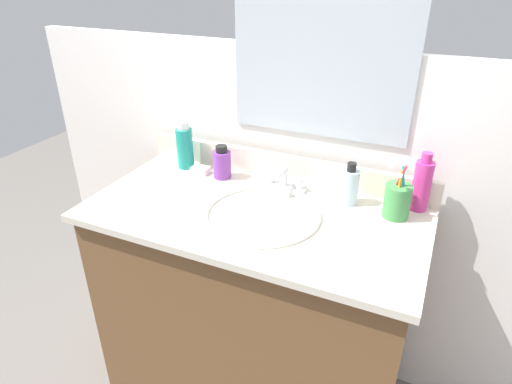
# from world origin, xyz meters

# --- Properties ---
(vanity_cabinet) EXTENTS (1.02, 0.50, 0.82)m
(vanity_cabinet) POSITION_xyz_m (0.00, 0.00, 0.41)
(vanity_cabinet) COLOR brown
(vanity_cabinet) RESTS_ON ground_plane
(countertop) EXTENTS (1.07, 0.54, 0.02)m
(countertop) POSITION_xyz_m (0.00, 0.00, 0.83)
(countertop) COLOR beige
(countertop) RESTS_ON vanity_cabinet
(backsplash) EXTENTS (1.07, 0.02, 0.09)m
(backsplash) POSITION_xyz_m (0.00, 0.26, 0.89)
(backsplash) COLOR beige
(backsplash) RESTS_ON countertop
(back_wall) EXTENTS (2.17, 0.04, 1.30)m
(back_wall) POSITION_xyz_m (0.00, 0.32, 0.65)
(back_wall) COLOR white
(back_wall) RESTS_ON ground_plane
(mirror_panel) EXTENTS (0.60, 0.01, 0.56)m
(mirror_panel) POSITION_xyz_m (0.10, 0.30, 1.29)
(mirror_panel) COLOR #B2BCC6
(sink_basin) EXTENTS (0.38, 0.38, 0.11)m
(sink_basin) POSITION_xyz_m (0.03, -0.01, 0.81)
(sink_basin) COLOR white
(sink_basin) RESTS_ON countertop
(faucet) EXTENTS (0.16, 0.10, 0.08)m
(faucet) POSITION_xyz_m (0.03, 0.18, 0.87)
(faucet) COLOR silver
(faucet) RESTS_ON countertop
(bottle_cream_purple) EXTENTS (0.06, 0.06, 0.12)m
(bottle_cream_purple) POSITION_xyz_m (-0.20, 0.18, 0.90)
(bottle_cream_purple) COLOR #7A3899
(bottle_cream_purple) RESTS_ON countertop
(bottle_mouthwash_teal) EXTENTS (0.06, 0.06, 0.18)m
(bottle_mouthwash_teal) POSITION_xyz_m (-0.37, 0.20, 0.93)
(bottle_mouthwash_teal) COLOR teal
(bottle_mouthwash_teal) RESTS_ON countertop
(bottle_gel_clear) EXTENTS (0.06, 0.06, 0.14)m
(bottle_gel_clear) POSITION_xyz_m (0.26, 0.18, 0.91)
(bottle_gel_clear) COLOR silver
(bottle_gel_clear) RESTS_ON countertop
(bottle_soap_pink) EXTENTS (0.06, 0.06, 0.19)m
(bottle_soap_pink) POSITION_xyz_m (0.47, 0.23, 0.93)
(bottle_soap_pink) COLOR #D8338C
(bottle_soap_pink) RESTS_ON countertop
(cup_green) EXTENTS (0.08, 0.08, 0.17)m
(cup_green) POSITION_xyz_m (0.41, 0.15, 0.90)
(cup_green) COLOR #3F8C47
(cup_green) RESTS_ON countertop
(soap_bar) EXTENTS (0.06, 0.04, 0.02)m
(soap_bar) POSITION_xyz_m (-0.29, 0.17, 0.86)
(soap_bar) COLOR white
(soap_bar) RESTS_ON countertop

